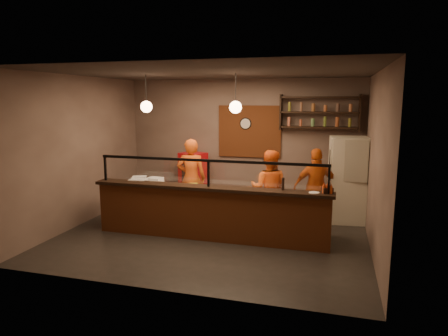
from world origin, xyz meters
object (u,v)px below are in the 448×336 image
(red_cooler, at_px, (193,179))
(condiment_caddy, at_px, (327,190))
(cook_mid, at_px, (269,189))
(pepper_mill, at_px, (283,184))
(cook_right, at_px, (316,187))
(pizza_dough, at_px, (204,189))
(wall_clock, at_px, (246,124))
(fridge, at_px, (348,180))
(cook_left, at_px, (191,178))

(red_cooler, height_order, condiment_caddy, red_cooler)
(cook_mid, relative_size, pepper_mill, 7.25)
(cook_right, bearing_deg, pepper_mill, 53.09)
(cook_right, xyz_separation_m, pepper_mill, (-0.54, -1.46, 0.34))
(pizza_dough, xyz_separation_m, condiment_caddy, (2.44, -0.39, 0.20))
(wall_clock, xyz_separation_m, fridge, (2.50, -0.78, -1.15))
(condiment_caddy, bearing_deg, pizza_dough, 170.83)
(fridge, distance_m, red_cooler, 3.85)
(condiment_caddy, bearing_deg, cook_right, 99.75)
(pepper_mill, bearing_deg, red_cooler, 137.76)
(cook_left, bearing_deg, cook_right, 172.08)
(condiment_caddy, height_order, pepper_mill, pepper_mill)
(cook_mid, relative_size, pizza_dough, 3.25)
(fridge, xyz_separation_m, red_cooler, (-3.81, 0.47, -0.27))
(fridge, height_order, red_cooler, fridge)
(wall_clock, distance_m, pepper_mill, 3.13)
(pizza_dough, bearing_deg, wall_clock, 81.72)
(cook_left, height_order, cook_right, cook_left)
(red_cooler, relative_size, pepper_mill, 5.91)
(cook_mid, xyz_separation_m, condiment_caddy, (1.22, -1.09, 0.28))
(wall_clock, relative_size, condiment_caddy, 1.67)
(fridge, relative_size, pizza_dough, 3.71)
(cook_mid, bearing_deg, cook_left, -6.82)
(fridge, xyz_separation_m, pizza_dough, (-2.84, -1.53, -0.04))
(cook_left, relative_size, fridge, 0.96)
(cook_left, xyz_separation_m, cook_mid, (1.84, -0.22, -0.08))
(cook_left, xyz_separation_m, pizza_dough, (0.62, -0.92, -0.01))
(cook_right, distance_m, red_cooler, 3.29)
(cook_right, bearing_deg, pizza_dough, 9.76)
(wall_clock, height_order, cook_right, wall_clock)
(red_cooler, height_order, pepper_mill, red_cooler)
(cook_left, xyz_separation_m, cook_right, (2.80, 0.17, -0.07))
(fridge, xyz_separation_m, condiment_caddy, (-0.40, -1.93, 0.16))
(cook_left, xyz_separation_m, red_cooler, (-0.35, 1.08, -0.24))
(wall_clock, relative_size, cook_right, 0.18)
(cook_mid, bearing_deg, fridge, -152.50)
(cook_mid, height_order, pizza_dough, cook_mid)
(wall_clock, xyz_separation_m, cook_right, (1.85, -1.23, -1.26))
(fridge, relative_size, pepper_mill, 8.29)
(red_cooler, xyz_separation_m, condiment_caddy, (3.41, -2.40, 0.43))
(fridge, bearing_deg, cook_right, -152.49)
(fridge, bearing_deg, condiment_caddy, -108.69)
(cook_mid, xyz_separation_m, pepper_mill, (0.43, -1.07, 0.35))
(cook_mid, height_order, red_cooler, cook_mid)
(cook_right, bearing_deg, condiment_caddy, 83.08)
(cook_right, bearing_deg, wall_clock, -50.32)
(wall_clock, height_order, pizza_dough, wall_clock)
(wall_clock, distance_m, cook_mid, 2.24)
(cook_right, relative_size, red_cooler, 1.24)
(pepper_mill, bearing_deg, pizza_dough, 167.27)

